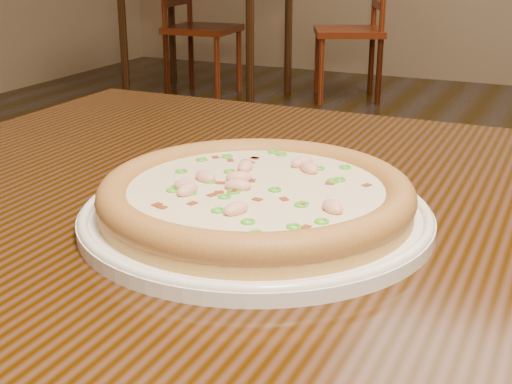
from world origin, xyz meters
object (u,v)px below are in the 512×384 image
at_px(hero_table, 394,322).
at_px(chair_a, 195,27).
at_px(chair_b, 357,30).
at_px(pizza, 256,195).
at_px(plate, 256,214).

height_order(hero_table, chair_a, chair_a).
bearing_deg(hero_table, chair_b, 107.44).
bearing_deg(chair_b, chair_a, -164.04).
bearing_deg(pizza, plate, -8.41).
relative_size(pizza, chair_b, 0.30).
height_order(pizza, chair_a, chair_a).
xyz_separation_m(pizza, chair_a, (-2.10, 3.61, -0.34)).
xyz_separation_m(plate, chair_b, (-1.09, 3.90, -0.32)).
distance_m(plate, chair_b, 4.06).
bearing_deg(plate, chair_a, 120.24).
relative_size(hero_table, chair_a, 1.26).
height_order(hero_table, chair_b, chair_b).
xyz_separation_m(hero_table, chair_a, (-2.22, 3.56, -0.21)).
relative_size(hero_table, pizza, 4.27).
xyz_separation_m(hero_table, plate, (-0.12, -0.05, 0.11)).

